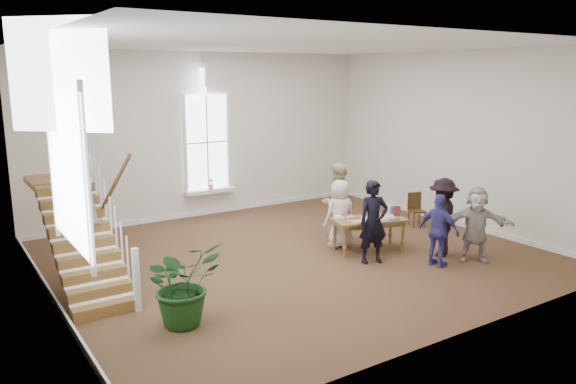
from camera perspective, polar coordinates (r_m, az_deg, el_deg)
ground at (r=12.39m, az=0.85°, el=-6.49°), size 10.00×10.00×0.00m
room_shell at (r=15.98m, az=-7.98°, el=-0.88°), size 10.49×10.00×10.00m
staircase at (r=10.97m, az=-20.63°, el=-0.93°), size 1.10×4.10×2.92m
library_table at (r=12.67m, az=8.17°, el=-3.02°), size 1.76×1.20×0.82m
police_officer at (r=11.86m, az=8.68°, el=-3.03°), size 0.73×0.58×1.76m
elderly_woman at (r=12.87m, az=5.30°, el=-2.20°), size 0.80×0.55×1.57m
person_yellow at (r=13.40m, az=4.99°, el=-0.98°), size 0.99×0.82×1.86m
woman_cluster_a at (r=11.95m, az=15.09°, el=-3.80°), size 0.54×0.95×1.52m
woman_cluster_b at (r=12.65m, az=15.43°, el=-2.48°), size 1.28×1.11×1.72m
woman_cluster_c at (r=12.49m, az=18.56°, el=-3.11°), size 1.44×1.35×1.62m
floor_plant at (r=9.10m, az=-10.61°, el=-9.10°), size 1.38×1.24×1.36m
side_chair at (r=15.05m, az=12.85°, el=-1.57°), size 0.48×0.48×0.87m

